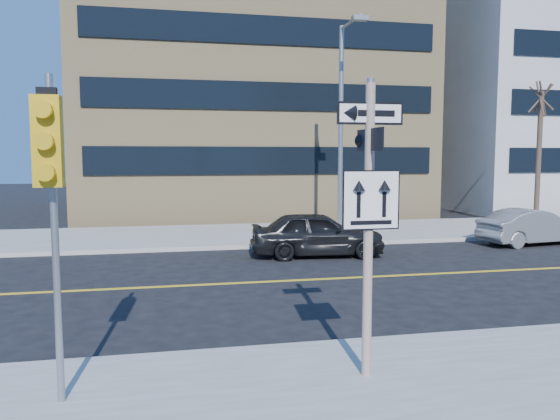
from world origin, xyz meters
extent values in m
plane|color=black|center=(0.00, 0.00, 0.00)|extent=(120.00, 120.00, 0.00)
cylinder|color=silver|center=(0.00, -2.50, 2.15)|extent=(0.13, 0.13, 4.00)
cylinder|color=gray|center=(0.00, -2.50, 4.18)|extent=(0.10, 0.10, 0.06)
cube|color=black|center=(0.00, -2.50, 3.75)|extent=(0.92, 0.03, 0.30)
cube|color=black|center=(0.00, -2.50, 3.40)|extent=(0.03, 0.92, 0.30)
cube|color=white|center=(0.00, -2.58, 2.60)|extent=(0.80, 0.03, 0.80)
cylinder|color=gray|center=(-4.00, -2.50, 2.15)|extent=(0.09, 0.09, 4.00)
cube|color=gold|center=(-4.00, -2.70, 3.35)|extent=(0.32, 0.22, 1.05)
sphere|color=#8C0705|center=(-4.00, -2.82, 3.70)|extent=(0.17, 0.17, 0.17)
sphere|color=black|center=(-4.00, -2.82, 3.35)|extent=(0.17, 0.17, 0.17)
sphere|color=black|center=(-4.00, -2.82, 3.00)|extent=(0.17, 0.17, 0.17)
imported|color=black|center=(2.02, 7.23, 0.72)|extent=(2.09, 4.39, 1.45)
imported|color=slate|center=(10.26, 7.89, 0.65)|extent=(1.89, 4.08, 1.29)
cylinder|color=gray|center=(4.00, 11.00, 4.15)|extent=(0.18, 0.18, 8.00)
cylinder|color=gray|center=(4.00, 10.00, 8.05)|extent=(0.10, 2.20, 0.10)
cube|color=gray|center=(4.00, 9.00, 7.95)|extent=(0.55, 0.30, 0.16)
cylinder|color=#3D2E24|center=(13.00, 11.30, 3.05)|extent=(0.22, 0.22, 5.80)
cube|color=tan|center=(2.00, 25.00, 9.00)|extent=(18.00, 18.00, 18.00)
cube|color=#A9ACAF|center=(24.00, 24.00, 7.50)|extent=(20.00, 16.00, 15.00)
camera|label=1|loc=(-2.67, -9.43, 3.17)|focal=35.00mm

